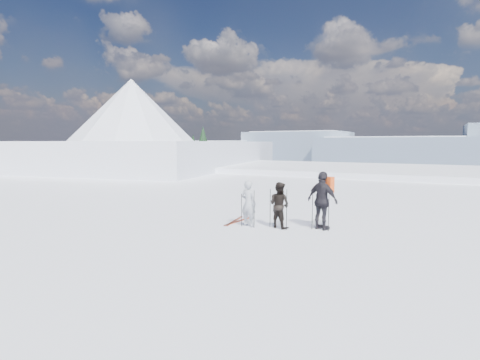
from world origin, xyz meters
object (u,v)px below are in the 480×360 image
Objects in this scene: skier_dark at (279,205)px; skier_pack at (322,201)px; skis_loose at (236,221)px; skier_grey at (248,204)px.

skier_pack is (1.37, 0.42, 0.19)m from skier_dark.
skier_pack is 3.31m from skis_loose.
skier_pack is at bearing -146.93° from skier_dark.
skier_grey is 0.82× the size of skier_pack.
skis_loose is at bearing -25.20° from skier_grey.
skier_pack is 1.15× the size of skis_loose.
skier_dark is at bearing -154.50° from skier_grey.
skier_dark is at bearing 37.16° from skier_pack.
skier_dark is 1.95m from skis_loose.
skier_grey is 2.51m from skier_pack.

